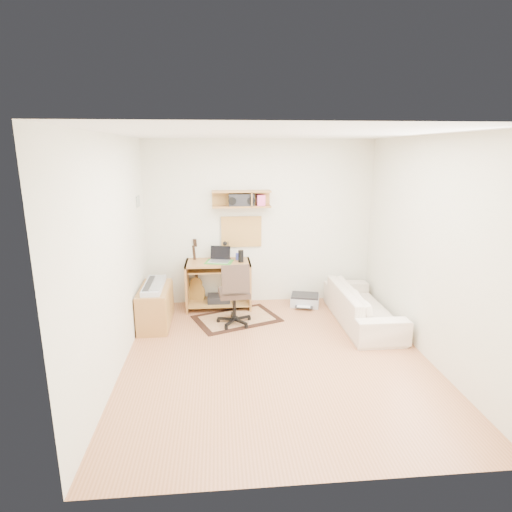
{
  "coord_description": "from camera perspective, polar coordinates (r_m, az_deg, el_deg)",
  "views": [
    {
      "loc": [
        -0.66,
        -4.59,
        2.43
      ],
      "look_at": [
        -0.15,
        1.05,
        1.0
      ],
      "focal_mm": 29.54,
      "sensor_mm": 36.0,
      "label": 1
    }
  ],
  "objects": [
    {
      "name": "ceiling",
      "position": [
        4.64,
        3.14,
        16.32
      ],
      "size": [
        3.6,
        4.0,
        0.01
      ],
      "primitive_type": "cube",
      "color": "white",
      "rests_on": "ground"
    },
    {
      "name": "music_keyboard",
      "position": [
        6.08,
        -13.65,
        -3.91
      ],
      "size": [
        0.25,
        0.8,
        0.07
      ],
      "primitive_type": "cube",
      "color": "#B2B5BA",
      "rests_on": "cabinet"
    },
    {
      "name": "floor",
      "position": [
        5.24,
        2.74,
        -13.56
      ],
      "size": [
        3.6,
        4.0,
        0.01
      ],
      "primitive_type": "cube",
      "color": "#B3744A",
      "rests_on": "ground"
    },
    {
      "name": "printer",
      "position": [
        6.85,
        6.63,
        -5.95
      ],
      "size": [
        0.52,
        0.45,
        0.17
      ],
      "primitive_type": "cube",
      "rotation": [
        0.0,
        0.0,
        -0.26
      ],
      "color": "#A5A8AA",
      "rests_on": "floor"
    },
    {
      "name": "speaker",
      "position": [
        6.47,
        -2.06,
        -0.03
      ],
      "size": [
        0.08,
        0.08,
        0.19
      ],
      "primitive_type": "cylinder",
      "color": "black",
      "rests_on": "desk"
    },
    {
      "name": "laptop",
      "position": [
        6.48,
        -5.04,
        0.19
      ],
      "size": [
        0.37,
        0.37,
        0.24
      ],
      "primitive_type": null,
      "rotation": [
        0.0,
        0.0,
        -0.22
      ],
      "color": "silver",
      "rests_on": "desk"
    },
    {
      "name": "task_chair",
      "position": [
        5.97,
        -2.98,
        -5.02
      ],
      "size": [
        0.52,
        0.52,
        0.94
      ],
      "primitive_type": null,
      "rotation": [
        0.0,
        0.0,
        0.08
      ],
      "color": "#33261E",
      "rests_on": "floor"
    },
    {
      "name": "wall_shelf",
      "position": [
        6.51,
        -1.98,
        7.74
      ],
      "size": [
        0.9,
        0.25,
        0.26
      ],
      "primitive_type": "cube",
      "color": "#A06D38",
      "rests_on": "back_wall"
    },
    {
      "name": "waste_basket",
      "position": [
        5.95,
        -14.24,
        -8.76
      ],
      "size": [
        0.26,
        0.26,
        0.31
      ],
      "primitive_type": "cylinder",
      "rotation": [
        0.0,
        0.0,
        -0.01
      ],
      "color": "white",
      "rests_on": "floor"
    },
    {
      "name": "left_wall",
      "position": [
        4.86,
        -18.64,
        -0.02
      ],
      "size": [
        0.01,
        4.0,
        2.6
      ],
      "primitive_type": "cube",
      "color": "beige",
      "rests_on": "ground"
    },
    {
      "name": "sofa",
      "position": [
        6.25,
        14.27,
        -5.74
      ],
      "size": [
        0.52,
        1.78,
        0.69
      ],
      "primitive_type": "imported",
      "rotation": [
        0.0,
        0.0,
        1.57
      ],
      "color": "beige",
      "rests_on": "floor"
    },
    {
      "name": "guitar",
      "position": [
        6.73,
        -8.17,
        -2.29
      ],
      "size": [
        0.33,
        0.26,
        1.08
      ],
      "primitive_type": null,
      "rotation": [
        0.0,
        0.0,
        -0.31
      ],
      "color": "#AB7D34",
      "rests_on": "floor"
    },
    {
      "name": "pencil_cup",
      "position": [
        6.62,
        -2.47,
        -0.06
      ],
      "size": [
        0.07,
        0.07,
        0.1
      ],
      "primitive_type": "cylinder",
      "color": "#313994",
      "rests_on": "desk"
    },
    {
      "name": "rug",
      "position": [
        6.3,
        -2.62,
        -8.45
      ],
      "size": [
        1.38,
        1.16,
        0.02
      ],
      "primitive_type": "cube",
      "rotation": [
        0.0,
        0.0,
        0.37
      ],
      "color": "#CAB788",
      "rests_on": "floor"
    },
    {
      "name": "boombox",
      "position": [
        6.51,
        -1.98,
        7.56
      ],
      "size": [
        0.39,
        0.18,
        0.2
      ],
      "primitive_type": "cube",
      "color": "black",
      "rests_on": "wall_shelf"
    },
    {
      "name": "desk",
      "position": [
        6.64,
        -5.1,
        -3.91
      ],
      "size": [
        1.0,
        0.55,
        0.75
      ],
      "primitive_type": null,
      "color": "#A06D38",
      "rests_on": "floor"
    },
    {
      "name": "desk_lamp",
      "position": [
        6.63,
        -3.79,
        0.8
      ],
      "size": [
        0.1,
        0.1,
        0.3
      ],
      "primitive_type": null,
      "color": "black",
      "rests_on": "desk"
    },
    {
      "name": "back_wall",
      "position": [
        6.72,
        0.55,
        4.5
      ],
      "size": [
        3.6,
        0.01,
        2.6
      ],
      "primitive_type": "cube",
      "color": "beige",
      "rests_on": "ground"
    },
    {
      "name": "cork_board",
      "position": [
        6.7,
        -1.99,
        3.33
      ],
      "size": [
        0.64,
        0.03,
        0.49
      ],
      "primitive_type": "cube",
      "color": "tan",
      "rests_on": "back_wall"
    },
    {
      "name": "cabinet",
      "position": [
        6.18,
        -13.49,
        -6.64
      ],
      "size": [
        0.4,
        0.9,
        0.55
      ],
      "primitive_type": "cube",
      "color": "#A06D38",
      "rests_on": "floor"
    },
    {
      "name": "right_wall",
      "position": [
        5.33,
        22.53,
        0.83
      ],
      "size": [
        0.01,
        4.0,
        2.6
      ],
      "primitive_type": "cube",
      "color": "beige",
      "rests_on": "ground"
    },
    {
      "name": "wall_photo",
      "position": [
        6.23,
        -15.68,
        7.12
      ],
      "size": [
        0.02,
        0.2,
        0.15
      ],
      "primitive_type": "cube",
      "color": "#4C8CBF",
      "rests_on": "left_wall"
    }
  ]
}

